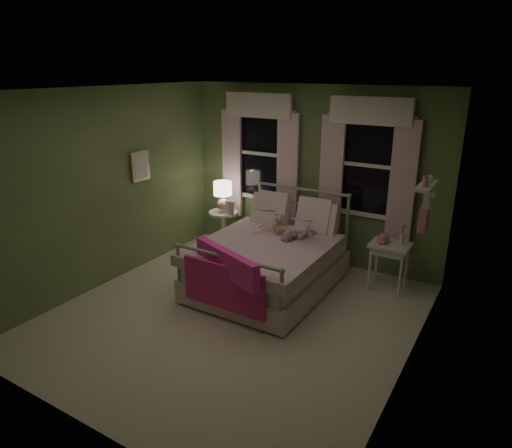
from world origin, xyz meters
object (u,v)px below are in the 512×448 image
Objects in this scene: child_left at (267,212)px; table_lamp at (223,193)px; nightstand_left at (224,225)px; bed at (270,260)px; child_right at (304,214)px; teddy_bear at (279,226)px; nightstand_right at (390,251)px.

table_lamp is (-0.99, 0.33, 0.05)m from child_left.
bed is at bearing -30.63° from nightstand_left.
teddy_bear is (-0.28, -0.16, -0.17)m from child_right.
child_left is 1.03× the size of nightstand_left.
table_lamp is 0.72× the size of nightstand_right.
nightstand_left is 0.54m from table_lamp.
child_right is 1.22m from nightstand_right.
child_left is 2.27× the size of teddy_bear.
bed reaches higher than nightstand_left.
child_left is at bearing 18.73° from child_right.
bed reaches higher than nightstand_right.
nightstand_left is (-1.27, 0.49, -0.37)m from teddy_bear.
child_left is 1.05× the size of nightstand_right.
bed is at bearing -30.63° from table_lamp.
nightstand_left and nightstand_right have the same top height.
child_left is at bearing -18.49° from nightstand_left.
teddy_bear reaches higher than nightstand_right.
teddy_bear reaches higher than nightstand_left.
child_right is at bearing 56.40° from bed.
table_lamp is at bearing 6.66° from child_right.
table_lamp is 2.68m from nightstand_right.
child_left is at bearing -168.88° from nightstand_right.
table_lamp is (-0.00, 0.00, 0.54)m from nightstand_left.
child_right reaches higher than teddy_bear.
table_lamp reaches higher than teddy_bear.
teddy_bear is at bearing -21.08° from table_lamp.
table_lamp is at bearing 135.00° from nightstand_left.
nightstand_right is (1.66, 0.33, -0.35)m from child_left.
child_left is 1.15m from nightstand_left.
teddy_bear is (-0.00, 0.26, 0.41)m from bed.
teddy_bear is 0.46× the size of nightstand_left.
child_left is 1.73m from nightstand_right.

